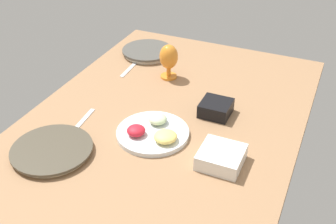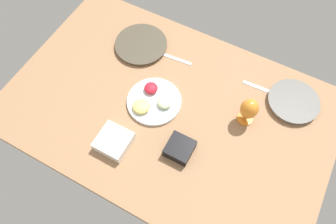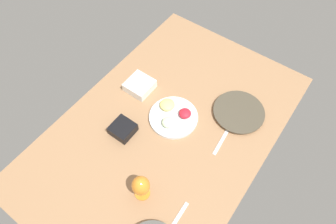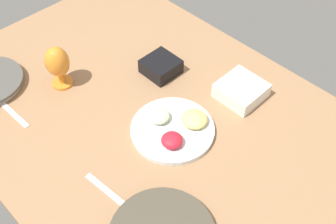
{
  "view_description": "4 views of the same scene",
  "coord_description": "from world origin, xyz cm",
  "px_view_note": "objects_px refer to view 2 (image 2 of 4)",
  "views": [
    {
      "loc": [
        -121.44,
        -56.92,
        94.15
      ],
      "look_at": [
        2.03,
        -2.52,
        5.01
      ],
      "focal_mm": 45.26,
      "sensor_mm": 36.0,
      "label": 1
    },
    {
      "loc": [
        35.59,
        -66.13,
        136.97
      ],
      "look_at": [
        2.42,
        -4.5,
        5.01
      ],
      "focal_mm": 33.73,
      "sensor_mm": 36.0,
      "label": 2
    },
    {
      "loc": [
        65.54,
        48.76,
        141.29
      ],
      "look_at": [
        -6.36,
        -3.44,
        5.01
      ],
      "focal_mm": 32.01,
      "sensor_mm": 36.0,
      "label": 3
    },
    {
      "loc": [
        -65.85,
        58.83,
        103.56
      ],
      "look_at": [
        -3.68,
        -2.29,
        5.01
      ],
      "focal_mm": 43.82,
      "sensor_mm": 36.0,
      "label": 4
    }
  ],
  "objects_px": {
    "fruit_platter": "(153,101)",
    "square_bowl_white": "(114,141)",
    "dinner_plate_right": "(293,102)",
    "square_bowl_black": "(180,148)",
    "dinner_plate_left": "(141,45)",
    "hurricane_glass_orange": "(249,110)"
  },
  "relations": [
    {
      "from": "square_bowl_black",
      "to": "square_bowl_white",
      "type": "bearing_deg",
      "value": -158.24
    },
    {
      "from": "dinner_plate_right",
      "to": "square_bowl_white",
      "type": "xyz_separation_m",
      "value": [
        -0.66,
        -0.6,
        0.02
      ]
    },
    {
      "from": "fruit_platter",
      "to": "hurricane_glass_orange",
      "type": "relative_size",
      "value": 1.68
    },
    {
      "from": "fruit_platter",
      "to": "square_bowl_white",
      "type": "height_order",
      "value": "square_bowl_white"
    },
    {
      "from": "square_bowl_black",
      "to": "hurricane_glass_orange",
      "type": "bearing_deg",
      "value": 55.33
    },
    {
      "from": "dinner_plate_left",
      "to": "square_bowl_white",
      "type": "distance_m",
      "value": 0.59
    },
    {
      "from": "dinner_plate_right",
      "to": "fruit_platter",
      "type": "relative_size",
      "value": 0.94
    },
    {
      "from": "dinner_plate_left",
      "to": "square_bowl_white",
      "type": "height_order",
      "value": "square_bowl_white"
    },
    {
      "from": "fruit_platter",
      "to": "square_bowl_black",
      "type": "xyz_separation_m",
      "value": [
        0.23,
        -0.16,
        0.01
      ]
    },
    {
      "from": "fruit_platter",
      "to": "hurricane_glass_orange",
      "type": "height_order",
      "value": "hurricane_glass_orange"
    },
    {
      "from": "fruit_platter",
      "to": "square_bowl_black",
      "type": "distance_m",
      "value": 0.29
    },
    {
      "from": "square_bowl_white",
      "to": "square_bowl_black",
      "type": "xyz_separation_m",
      "value": [
        0.28,
        0.11,
        0.0
      ]
    },
    {
      "from": "hurricane_glass_orange",
      "to": "square_bowl_white",
      "type": "relative_size",
      "value": 1.11
    },
    {
      "from": "dinner_plate_left",
      "to": "hurricane_glass_orange",
      "type": "distance_m",
      "value": 0.69
    },
    {
      "from": "hurricane_glass_orange",
      "to": "square_bowl_black",
      "type": "distance_m",
      "value": 0.36
    },
    {
      "from": "dinner_plate_right",
      "to": "hurricane_glass_orange",
      "type": "height_order",
      "value": "hurricane_glass_orange"
    },
    {
      "from": "hurricane_glass_orange",
      "to": "square_bowl_white",
      "type": "distance_m",
      "value": 0.64
    },
    {
      "from": "dinner_plate_right",
      "to": "square_bowl_black",
      "type": "xyz_separation_m",
      "value": [
        -0.38,
        -0.49,
        0.02
      ]
    },
    {
      "from": "dinner_plate_right",
      "to": "square_bowl_black",
      "type": "relative_size",
      "value": 2.15
    },
    {
      "from": "fruit_platter",
      "to": "square_bowl_white",
      "type": "relative_size",
      "value": 1.86
    },
    {
      "from": "dinner_plate_right",
      "to": "square_bowl_black",
      "type": "bearing_deg",
      "value": -127.87
    },
    {
      "from": "dinner_plate_left",
      "to": "dinner_plate_right",
      "type": "xyz_separation_m",
      "value": [
        0.85,
        0.04,
        0.0
      ]
    }
  ]
}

